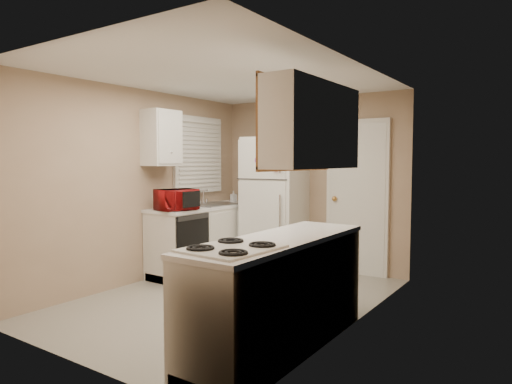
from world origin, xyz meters
The scene contains 19 objects.
floor centered at (0.00, 0.00, 0.00)m, with size 3.80×3.80×0.00m, color #AFAC9F.
ceiling centered at (0.00, 0.00, 2.40)m, with size 3.80×3.80×0.00m, color white.
wall_left centered at (-1.40, 0.00, 1.20)m, with size 3.80×3.80×0.00m, color tan.
wall_right centered at (1.40, 0.00, 1.20)m, with size 3.80×3.80×0.00m, color tan.
wall_back centered at (0.00, 1.90, 1.20)m, with size 2.80×2.80×0.00m, color tan.
wall_front centered at (0.00, -1.90, 1.20)m, with size 2.80×2.80×0.00m, color tan.
left_counter centered at (-1.10, 0.90, 0.45)m, with size 0.60×1.80×0.90m, color silver.
dishwasher centered at (-0.81, 0.30, 0.49)m, with size 0.03×0.58×0.72m, color black.
sink centered at (-1.10, 1.05, 0.86)m, with size 0.54×0.74×0.16m, color gray.
microwave centered at (-1.00, 0.22, 1.05)m, with size 0.26×0.47×0.32m, color maroon.
soap_bottle centered at (-1.15, 1.59, 1.00)m, with size 0.07×0.08×0.16m, color white.
window_blinds centered at (-1.36, 1.05, 1.60)m, with size 0.10×0.98×1.08m, color silver.
upper_cabinet_left centered at (-1.25, 0.22, 1.80)m, with size 0.30×0.45×0.70m, color silver.
refrigerator centered at (-0.38, 1.56, 0.92)m, with size 0.76×0.74×1.84m, color silver.
cabinet_over_fridge centered at (-0.40, 1.75, 2.00)m, with size 0.70×0.30×0.40m, color silver.
interior_door centered at (0.70, 1.86, 1.02)m, with size 0.86×0.06×2.08m, color silver.
right_counter centered at (1.10, -0.80, 0.45)m, with size 0.60×2.00×0.90m, color silver.
stove centered at (1.08, -1.40, 0.39)m, with size 0.53×0.65×0.79m, color silver.
upper_cabinet_right centered at (1.25, -0.50, 1.80)m, with size 0.30×1.20×0.70m, color silver.
Camera 1 is at (2.98, -3.89, 1.51)m, focal length 32.00 mm.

